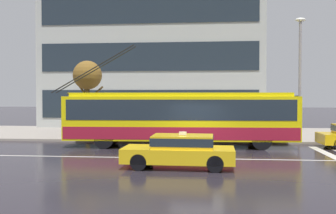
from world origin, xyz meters
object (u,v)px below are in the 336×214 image
object	(u,v)px
trolleybus	(180,117)
street_lamp	(300,69)
street_tree_bare	(87,77)
taxi_oncoming_near	(180,150)
pedestrian_approaching_curb	(131,113)
bus_shelter	(139,108)
pedestrian_at_shelter	(192,112)

from	to	relation	value
trolleybus	street_lamp	size ratio (longest dim) A/B	1.84
street_lamp	street_tree_bare	distance (m)	13.35
taxi_oncoming_near	street_lamp	distance (m)	11.40
pedestrian_approaching_curb	street_tree_bare	world-z (taller)	street_tree_bare
taxi_oncoming_near	pedestrian_approaching_curb	xyz separation A→B (m)	(-3.62, 8.81, 1.04)
bus_shelter	pedestrian_approaching_curb	distance (m)	1.17
bus_shelter	pedestrian_approaching_curb	size ratio (longest dim) A/B	1.81
taxi_oncoming_near	bus_shelter	distance (m)	10.51
taxi_oncoming_near	pedestrian_approaching_curb	bearing A→B (deg)	112.36
taxi_oncoming_near	street_lamp	world-z (taller)	street_lamp
pedestrian_at_shelter	street_lamp	distance (m)	7.23
bus_shelter	pedestrian_at_shelter	distance (m)	3.51
pedestrian_at_shelter	street_lamp	xyz separation A→B (m)	(6.40, -2.07, 2.65)
pedestrian_approaching_curb	street_lamp	xyz separation A→B (m)	(10.15, -0.21, 2.64)
taxi_oncoming_near	street_tree_bare	size ratio (longest dim) A/B	0.87
taxi_oncoming_near	bus_shelter	bearing A→B (deg)	108.37
trolleybus	street_tree_bare	world-z (taller)	trolleybus
bus_shelter	street_lamp	bearing A→B (deg)	-7.57
taxi_oncoming_near	street_lamp	xyz separation A→B (m)	(6.52, 8.59, 3.68)
trolleybus	street_lamp	distance (m)	7.80
pedestrian_at_shelter	bus_shelter	bearing A→B (deg)	-167.36
taxi_oncoming_near	bus_shelter	size ratio (longest dim) A/B	1.17
bus_shelter	street_lamp	world-z (taller)	street_lamp
street_lamp	taxi_oncoming_near	bearing A→B (deg)	-127.20
pedestrian_approaching_curb	trolleybus	bearing A→B (deg)	-38.42
street_tree_bare	pedestrian_at_shelter	bearing A→B (deg)	6.18
pedestrian_at_shelter	pedestrian_approaching_curb	xyz separation A→B (m)	(-3.75, -1.86, 0.01)
pedestrian_at_shelter	street_lamp	world-z (taller)	street_lamp
pedestrian_approaching_curb	street_lamp	world-z (taller)	street_lamp
trolleybus	taxi_oncoming_near	distance (m)	6.32
trolleybus	pedestrian_at_shelter	distance (m)	4.45
bus_shelter	street_lamp	distance (m)	10.18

